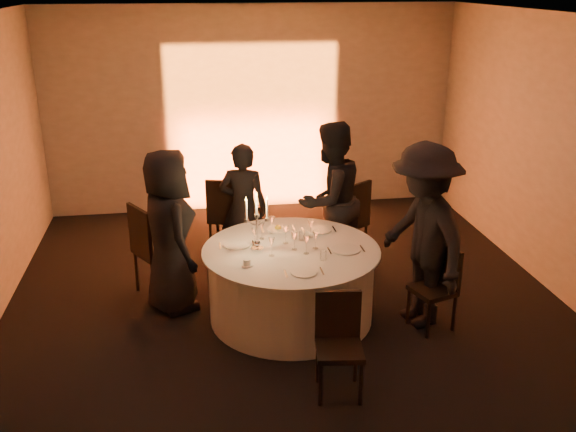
{
  "coord_description": "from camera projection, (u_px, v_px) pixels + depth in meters",
  "views": [
    {
      "loc": [
        -0.98,
        -5.85,
        3.34
      ],
      "look_at": [
        0.0,
        0.2,
        1.05
      ],
      "focal_mm": 40.0,
      "sensor_mm": 36.0,
      "label": 1
    }
  ],
  "objects": [
    {
      "name": "wall_front",
      "position": [
        415.0,
        401.0,
        2.96
      ],
      "size": [
        7.0,
        0.0,
        7.0
      ],
      "primitive_type": "plane",
      "rotation": [
        -1.57,
        0.0,
        0.0
      ],
      "color": "#AAA69E",
      "rests_on": "floor"
    },
    {
      "name": "plate_back_right",
      "position": [
        319.0,
        230.0,
        6.92
      ],
      "size": [
        0.35,
        0.28,
        0.01
      ],
      "color": "white",
      "rests_on": "banquet_table"
    },
    {
      "name": "wine_glass_f",
      "position": [
        311.0,
        225.0,
        6.69
      ],
      "size": [
        0.07,
        0.07,
        0.19
      ],
      "color": "white",
      "rests_on": "banquet_table"
    },
    {
      "name": "uplighter_fixture",
      "position": [
        256.0,
        209.0,
        9.67
      ],
      "size": [
        0.25,
        0.12,
        0.1
      ],
      "primitive_type": "cube",
      "color": "black",
      "rests_on": "floor"
    },
    {
      "name": "candelabra",
      "position": [
        257.0,
        230.0,
        6.37
      ],
      "size": [
        0.26,
        0.12,
        0.61
      ],
      "color": "silver",
      "rests_on": "banquet_table"
    },
    {
      "name": "guest_back_right",
      "position": [
        330.0,
        200.0,
        7.4
      ],
      "size": [
        1.13,
        1.07,
        1.84
      ],
      "primitive_type": "imported",
      "rotation": [
        0.0,
        0.0,
        -2.58
      ],
      "color": "black",
      "rests_on": "floor"
    },
    {
      "name": "floor",
      "position": [
        291.0,
        316.0,
        6.73
      ],
      "size": [
        7.0,
        7.0,
        0.0
      ],
      "primitive_type": "plane",
      "color": "black",
      "rests_on": "ground"
    },
    {
      "name": "chair_right",
      "position": [
        439.0,
        283.0,
        6.39
      ],
      "size": [
        0.47,
        0.47,
        0.86
      ],
      "rotation": [
        0.0,
        0.0,
        -1.26
      ],
      "color": "black",
      "rests_on": "floor"
    },
    {
      "name": "guest_left",
      "position": [
        169.0,
        232.0,
        6.62
      ],
      "size": [
        0.8,
        0.99,
        1.74
      ],
      "primitive_type": "imported",
      "rotation": [
        0.0,
        0.0,
        1.9
      ],
      "color": "black",
      "rests_on": "floor"
    },
    {
      "name": "tumbler_a",
      "position": [
        323.0,
        255.0,
        6.19
      ],
      "size": [
        0.07,
        0.07,
        0.09
      ],
      "primitive_type": "cylinder",
      "color": "white",
      "rests_on": "banquet_table"
    },
    {
      "name": "wine_glass_d",
      "position": [
        262.0,
        227.0,
        6.65
      ],
      "size": [
        0.07,
        0.07,
        0.19
      ],
      "color": "white",
      "rests_on": "banquet_table"
    },
    {
      "name": "tumbler_c",
      "position": [
        302.0,
        236.0,
        6.66
      ],
      "size": [
        0.07,
        0.07,
        0.09
      ],
      "primitive_type": "cylinder",
      "color": "white",
      "rests_on": "banquet_table"
    },
    {
      "name": "guest_right",
      "position": [
        423.0,
        236.0,
        6.32
      ],
      "size": [
        0.95,
        1.34,
        1.89
      ],
      "primitive_type": "imported",
      "rotation": [
        0.0,
        0.0,
        -1.35
      ],
      "color": "black",
      "rests_on": "floor"
    },
    {
      "name": "chair_front",
      "position": [
        339.0,
        338.0,
        5.39
      ],
      "size": [
        0.43,
        0.44,
        0.88
      ],
      "rotation": [
        0.0,
        0.0,
        -0.13
      ],
      "color": "black",
      "rests_on": "floor"
    },
    {
      "name": "ceiling",
      "position": [
        292.0,
        18.0,
        5.67
      ],
      "size": [
        7.0,
        7.0,
        0.0
      ],
      "primitive_type": "plane",
      "rotation": [
        3.14,
        0.0,
        0.0
      ],
      "color": "silver",
      "rests_on": "wall_back"
    },
    {
      "name": "wine_glass_a",
      "position": [
        272.0,
        243.0,
        6.25
      ],
      "size": [
        0.07,
        0.07,
        0.19
      ],
      "color": "white",
      "rests_on": "banquet_table"
    },
    {
      "name": "tumbler_b",
      "position": [
        294.0,
        235.0,
        6.7
      ],
      "size": [
        0.07,
        0.07,
        0.09
      ],
      "primitive_type": "cylinder",
      "color": "white",
      "rests_on": "banquet_table"
    },
    {
      "name": "wine_glass_h",
      "position": [
        306.0,
        241.0,
        6.3
      ],
      "size": [
        0.07,
        0.07,
        0.19
      ],
      "color": "white",
      "rests_on": "banquet_table"
    },
    {
      "name": "coffee_cup",
      "position": [
        247.0,
        263.0,
        6.07
      ],
      "size": [
        0.11,
        0.11,
        0.07
      ],
      "color": "white",
      "rests_on": "banquet_table"
    },
    {
      "name": "wine_glass_b",
      "position": [
        255.0,
        233.0,
        6.49
      ],
      "size": [
        0.07,
        0.07,
        0.19
      ],
      "color": "white",
      "rests_on": "banquet_table"
    },
    {
      "name": "wine_glass_g",
      "position": [
        316.0,
        236.0,
        6.42
      ],
      "size": [
        0.07,
        0.07,
        0.19
      ],
      "color": "white",
      "rests_on": "banquet_table"
    },
    {
      "name": "plate_front",
      "position": [
        304.0,
        272.0,
        5.93
      ],
      "size": [
        0.36,
        0.25,
        0.01
      ],
      "color": "white",
      "rests_on": "banquet_table"
    },
    {
      "name": "wine_glass_i",
      "position": [
        272.0,
        221.0,
        6.8
      ],
      "size": [
        0.07,
        0.07,
        0.19
      ],
      "color": "white",
      "rests_on": "banquet_table"
    },
    {
      "name": "plate_left",
      "position": [
        237.0,
        245.0,
        6.54
      ],
      "size": [
        0.36,
        0.28,
        0.01
      ],
      "color": "white",
      "rests_on": "banquet_table"
    },
    {
      "name": "chair_back_right",
      "position": [
        349.0,
        217.0,
        7.78
      ],
      "size": [
        0.64,
        0.64,
        1.06
      ],
      "rotation": [
        0.0,
        0.0,
        -2.55
      ],
      "color": "black",
      "rests_on": "floor"
    },
    {
      "name": "plate_back_left",
      "position": [
        278.0,
        228.0,
        6.94
      ],
      "size": [
        0.36,
        0.25,
        0.08
      ],
      "color": "white",
      "rests_on": "banquet_table"
    },
    {
      "name": "wall_right",
      "position": [
        576.0,
        166.0,
        6.65
      ],
      "size": [
        0.0,
        7.0,
        7.0
      ],
      "primitive_type": "plane",
      "rotation": [
        1.57,
        0.0,
        -1.57
      ],
      "color": "#AAA69E",
      "rests_on": "floor"
    },
    {
      "name": "wine_glass_c",
      "position": [
        286.0,
        231.0,
        6.54
      ],
      "size": [
        0.07,
        0.07,
        0.19
      ],
      "color": "white",
      "rests_on": "banquet_table"
    },
    {
      "name": "wine_glass_e",
      "position": [
        294.0,
        237.0,
        6.39
      ],
      "size": [
        0.07,
        0.07,
        0.19
      ],
      "color": "white",
      "rests_on": "banquet_table"
    },
    {
      "name": "guest_back_left",
      "position": [
        243.0,
        208.0,
        7.56
      ],
      "size": [
        0.65,
        0.52,
        1.57
      ],
      "primitive_type": "imported",
      "rotation": [
        0.0,
        0.0,
        2.86
      ],
      "color": "black",
      "rests_on": "floor"
    },
    {
      "name": "plate_right",
      "position": [
        346.0,
        250.0,
        6.42
      ],
      "size": [
        0.36,
        0.29,
        0.01
      ],
      "color": "white",
      "rests_on": "banquet_table"
    },
    {
      "name": "chair_back_left",
      "position": [
        227.0,
        212.0,
        7.98
      ],
      "size": [
        0.56,
        0.56,
        1.04
      ],
      "rotation": [
        0.0,
        0.0,
        2.86
      ],
      "color": "black",
      "rests_on": "floor"
    },
    {
      "name": "chair_left",
      "position": [
        151.0,
        245.0,
        6.99
      ],
      "size": [
        0.63,
        0.63,
        1.05
      ],
      "rotation": [
        0.0,
        0.0,
        2.1
      ],
      "color": "black",
      "rests_on": "floor"
    },
    {
      "name": "wall_back",
      "position": [
        252.0,
        110.0,
        9.44
      ],
      "size": [
        7.0,
        0.0,
        7.0
      ],
      "primitive_type": "plane",
      "rotation": [
        1.57,
        0.0,
        0.0
      ],
      "color": "#AAA69E",
      "rests_on": "floor"
    },
    {
      "name": "banquet_table",
      "position": [
        291.0,
        283.0,
        6.59
      ],
      "size": [
        1.8,
        1.8,
        0.77
      ],
      "color": "black",
      "rests_on": "floor"
    }
  ]
}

